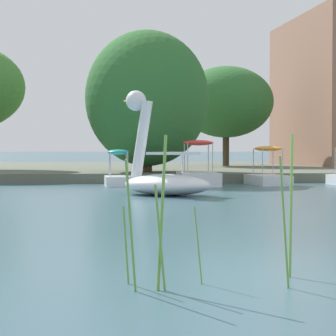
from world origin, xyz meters
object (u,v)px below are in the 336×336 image
swan_boat (163,173)px  pedal_boat_orange (268,174)px  pedal_boat_red (198,174)px  tree_broadleaf_behind_dock (226,102)px  tree_willow_near_path (147,98)px  pedal_boat_teal (118,176)px

swan_boat → pedal_boat_orange: 7.17m
pedal_boat_red → tree_broadleaf_behind_dock: bearing=77.2°
pedal_boat_orange → tree_broadleaf_behind_dock: 13.65m
swan_boat → tree_willow_near_path: size_ratio=0.46×
pedal_boat_red → pedal_boat_teal: size_ratio=1.22×
pedal_boat_orange → tree_broadleaf_behind_dock: (0.32, 13.14, 3.68)m
pedal_boat_red → tree_broadleaf_behind_dock: size_ratio=0.31×
tree_broadleaf_behind_dock → tree_willow_near_path: size_ratio=1.05×
tree_broadleaf_behind_dock → pedal_boat_red: bearing=-102.8°
pedal_boat_red → swan_boat: bearing=-107.6°
pedal_boat_red → pedal_boat_teal: 3.03m
pedal_boat_red → tree_willow_near_path: bearing=115.4°
pedal_boat_red → tree_willow_near_path: size_ratio=0.33×
tree_broadleaf_behind_dock → tree_willow_near_path: 10.98m
swan_boat → pedal_boat_red: 5.43m
tree_broadleaf_behind_dock → pedal_boat_orange: bearing=-91.4°
tree_willow_near_path → pedal_boat_red: bearing=-64.6°
pedal_boat_orange → tree_broadleaf_behind_dock: size_ratio=0.32×
pedal_boat_red → tree_willow_near_path: tree_willow_near_path is taller
pedal_boat_teal → pedal_boat_red: bearing=-2.0°
tree_broadleaf_behind_dock → pedal_boat_teal: bearing=-114.4°
pedal_boat_orange → pedal_boat_teal: 5.81m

